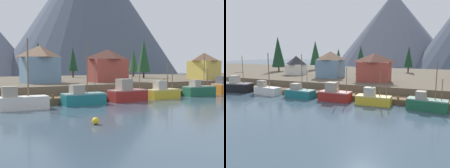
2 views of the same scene
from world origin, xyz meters
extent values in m
cube|color=#384C5B|center=(0.00, 20.00, -0.50)|extent=(400.00, 400.00, 1.00)
cube|color=brown|center=(0.00, 2.00, 0.50)|extent=(80.00, 4.00, 1.00)
cylinder|color=brown|center=(-12.00, 0.20, 0.80)|extent=(0.36, 0.36, 1.60)
cylinder|color=brown|center=(-4.00, 0.20, 0.80)|extent=(0.36, 0.36, 1.60)
cylinder|color=brown|center=(4.00, 0.20, 0.80)|extent=(0.36, 0.36, 1.60)
cylinder|color=brown|center=(12.00, 0.20, 0.80)|extent=(0.36, 0.36, 1.60)
cylinder|color=brown|center=(20.00, 0.20, 0.80)|extent=(0.36, 0.36, 1.60)
cube|color=brown|center=(0.00, 32.00, 1.25)|extent=(400.00, 56.00, 2.50)
cone|color=#475160|center=(60.67, 125.73, 43.33)|extent=(114.06, 114.06, 86.66)
cube|color=silver|center=(-16.69, -1.66, 0.76)|extent=(6.45, 3.05, 1.51)
cube|color=silver|center=(-16.69, -1.66, 1.61)|extent=(6.45, 3.05, 0.20)
cube|color=gray|center=(-18.43, -1.50, 2.40)|extent=(1.95, 1.58, 1.37)
cylinder|color=brown|center=(-16.09, -1.71, 5.53)|extent=(0.19, 0.19, 7.63)
cube|color=#196B70|center=(-7.92, -1.66, 0.77)|extent=(6.42, 3.05, 1.54)
cube|color=#679496|center=(-7.92, -1.66, 1.64)|extent=(6.42, 3.05, 0.20)
cube|color=gray|center=(-8.96, -1.59, 2.35)|extent=(1.96, 2.01, 1.24)
cylinder|color=brown|center=(-7.34, -1.70, 5.41)|extent=(0.14, 0.14, 7.34)
cylinder|color=brown|center=(-6.07, -1.79, 3.85)|extent=(0.12, 0.12, 4.23)
cube|color=maroon|center=(0.16, -1.51, 0.86)|extent=(6.27, 2.75, 1.71)
cube|color=#AD6C6A|center=(0.16, -1.51, 1.81)|extent=(6.27, 2.75, 0.20)
cube|color=gray|center=(-0.56, -1.51, 2.79)|extent=(2.13, 1.97, 1.77)
cylinder|color=brown|center=(1.01, -1.52, 4.93)|extent=(0.13, 0.13, 6.03)
cylinder|color=brown|center=(2.58, -1.52, 4.32)|extent=(0.11, 0.11, 4.82)
cube|color=gold|center=(7.86, -1.45, 0.73)|extent=(6.29, 2.65, 1.47)
cube|color=tan|center=(7.86, -1.45, 1.57)|extent=(6.29, 2.65, 0.20)
cube|color=#B2AD9E|center=(7.12, -1.46, 2.42)|extent=(1.94, 1.61, 1.50)
cylinder|color=brown|center=(8.98, -1.44, 3.98)|extent=(0.17, 0.17, 4.63)
cylinder|color=brown|center=(10.15, -1.42, 3.44)|extent=(0.14, 0.14, 3.55)
cylinder|color=brown|center=(7.91, -1.45, 3.31)|extent=(2.62, 0.16, 0.79)
cube|color=#1E5B3D|center=(16.95, -1.76, 0.86)|extent=(6.52, 3.25, 1.72)
cube|color=gray|center=(16.95, -1.76, 1.82)|extent=(6.52, 3.25, 0.20)
cube|color=gray|center=(15.94, -1.63, 2.53)|extent=(1.70, 1.96, 1.21)
cylinder|color=brown|center=(18.11, -1.91, 4.99)|extent=(0.15, 0.15, 6.15)
cylinder|color=brown|center=(19.02, -2.02, 3.63)|extent=(0.13, 0.13, 3.42)
cube|color=#4C4C51|center=(23.94, -1.95, 2.96)|extent=(2.44, 2.41, 1.61)
cube|color=gold|center=(32.44, 10.16, 4.86)|extent=(5.84, 6.23, 4.72)
pyramid|color=brown|center=(32.44, 10.16, 8.25)|extent=(6.13, 6.54, 2.06)
cube|color=#6689A8|center=(-8.92, 15.14, 5.00)|extent=(6.41, 5.96, 4.99)
pyramid|color=brown|center=(-8.92, 15.14, 8.63)|extent=(6.73, 6.26, 2.28)
cube|color=#9E4238|center=(4.42, 11.66, 4.87)|extent=(7.59, 4.57, 4.73)
pyramid|color=brown|center=(4.42, 11.66, 8.27)|extent=(7.97, 4.80, 2.07)
cylinder|color=#4C3823|center=(-4.68, 29.22, 3.44)|extent=(0.50, 0.50, 1.88)
cone|color=#14381E|center=(-4.68, 29.22, 8.05)|extent=(3.46, 3.46, 7.33)
cylinder|color=#4C3823|center=(30.06, 37.15, 3.33)|extent=(0.50, 0.50, 1.65)
cone|color=#1E4C28|center=(30.06, 37.15, 7.84)|extent=(3.18, 3.18, 7.37)
cylinder|color=#4C3823|center=(24.36, 24.61, 3.33)|extent=(0.50, 0.50, 1.66)
cone|color=#194223|center=(24.36, 24.61, 8.79)|extent=(3.98, 3.98, 9.25)
cylinder|color=#4C3823|center=(9.34, 39.68, 3.48)|extent=(0.50, 0.50, 1.95)
cone|color=#14381E|center=(9.34, 39.68, 8.07)|extent=(2.94, 2.94, 7.23)
sphere|color=gold|center=(-13.59, -15.47, 0.35)|extent=(0.70, 0.70, 0.70)
camera|label=1|loc=(-26.89, -39.43, 5.49)|focal=45.99mm
camera|label=2|loc=(17.71, -39.44, 9.46)|focal=34.73mm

